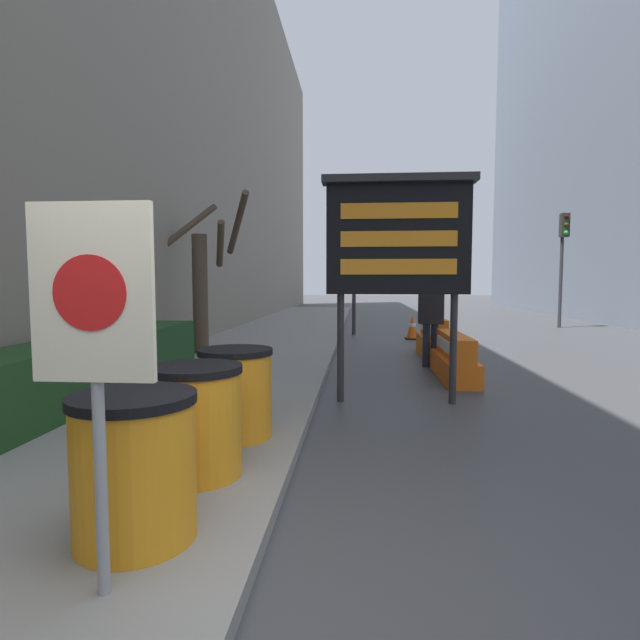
# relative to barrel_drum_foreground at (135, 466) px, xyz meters

# --- Properties ---
(ground_plane) EXTENTS (120.00, 120.00, 0.00)m
(ground_plane) POSITION_rel_barrel_drum_foreground_xyz_m (0.76, -0.50, -0.58)
(ground_plane) COLOR #3F3F42
(building_left_facade) EXTENTS (0.40, 50.40, 15.42)m
(building_left_facade) POSITION_rel_barrel_drum_foreground_xyz_m (-3.12, 9.30, 7.13)
(building_left_facade) COLOR gray
(building_left_facade) RESTS_ON ground_plane
(hedge_strip) EXTENTS (0.90, 7.55, 0.80)m
(hedge_strip) POSITION_rel_barrel_drum_foreground_xyz_m (-2.32, 2.82, -0.05)
(hedge_strip) COLOR #1E421E
(hedge_strip) RESTS_ON sidewalk_left
(bare_tree) EXTENTS (2.34, 1.63, 3.50)m
(bare_tree) POSITION_rel_barrel_drum_foreground_xyz_m (-2.07, 7.92, 1.25)
(bare_tree) COLOR #4C3D2D
(bare_tree) RESTS_ON sidewalk_left
(barrel_drum_foreground) EXTENTS (0.75, 0.75, 0.89)m
(barrel_drum_foreground) POSITION_rel_barrel_drum_foreground_xyz_m (0.00, 0.00, 0.00)
(barrel_drum_foreground) COLOR orange
(barrel_drum_foreground) RESTS_ON sidewalk_left
(barrel_drum_middle) EXTENTS (0.75, 0.75, 0.89)m
(barrel_drum_middle) POSITION_rel_barrel_drum_foreground_xyz_m (0.04, 1.01, 0.00)
(barrel_drum_middle) COLOR orange
(barrel_drum_middle) RESTS_ON sidewalk_left
(barrel_drum_back) EXTENTS (0.75, 0.75, 0.89)m
(barrel_drum_back) POSITION_rel_barrel_drum_foreground_xyz_m (0.11, 2.02, 0.00)
(barrel_drum_back) COLOR orange
(barrel_drum_back) RESTS_ON sidewalk_left
(warning_sign) EXTENTS (0.60, 0.08, 1.94)m
(warning_sign) POSITION_rel_barrel_drum_foreground_xyz_m (0.08, -0.55, 0.91)
(warning_sign) COLOR gray
(warning_sign) RESTS_ON sidewalk_left
(message_board) EXTENTS (2.06, 0.36, 3.10)m
(message_board) POSITION_rel_barrel_drum_foreground_xyz_m (1.86, 4.10, 1.70)
(message_board) COLOR #28282B
(message_board) RESTS_ON ground_plane
(jersey_barrier_orange_far) EXTENTS (0.53, 2.02, 0.78)m
(jersey_barrier_orange_far) POSITION_rel_barrel_drum_foreground_xyz_m (2.99, 5.90, -0.23)
(jersey_barrier_orange_far) COLOR orange
(jersey_barrier_orange_far) RESTS_ON ground_plane
(jersey_barrier_orange_near) EXTENTS (0.53, 2.15, 0.90)m
(jersey_barrier_orange_near) POSITION_rel_barrel_drum_foreground_xyz_m (2.99, 8.44, -0.18)
(jersey_barrier_orange_near) COLOR orange
(jersey_barrier_orange_near) RESTS_ON ground_plane
(traffic_cone_near) EXTENTS (0.41, 0.41, 0.73)m
(traffic_cone_near) POSITION_rel_barrel_drum_foreground_xyz_m (2.88, 11.86, -0.22)
(traffic_cone_near) COLOR black
(traffic_cone_near) RESTS_ON ground_plane
(traffic_light_near_curb) EXTENTS (0.28, 0.44, 3.55)m
(traffic_light_near_curb) POSITION_rel_barrel_drum_foreground_xyz_m (1.15, 12.97, 2.01)
(traffic_light_near_curb) COLOR #2D2D30
(traffic_light_near_curb) RESTS_ON ground_plane
(traffic_light_far_side) EXTENTS (0.28, 0.45, 4.12)m
(traffic_light_far_side) POSITION_rel_barrel_drum_foreground_xyz_m (8.64, 15.94, 2.41)
(traffic_light_far_side) COLOR #2D2D30
(traffic_light_far_side) RESTS_ON ground_plane
(pedestrian_worker) EXTENTS (0.47, 0.29, 1.77)m
(pedestrian_worker) POSITION_rel_barrel_drum_foreground_xyz_m (2.74, 7.09, 0.47)
(pedestrian_worker) COLOR #23283D
(pedestrian_worker) RESTS_ON ground_plane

